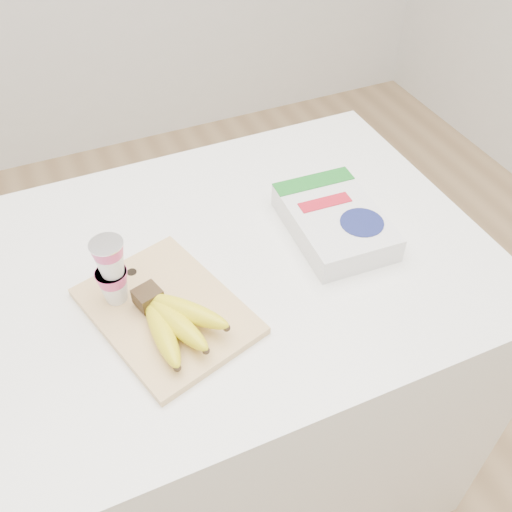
{
  "coord_description": "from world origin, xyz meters",
  "views": [
    {
      "loc": [
        -0.23,
        -0.82,
        1.8
      ],
      "look_at": [
        0.11,
        -0.06,
        0.98
      ],
      "focal_mm": 40.0,
      "sensor_mm": 36.0,
      "label": 1
    }
  ],
  "objects_px": {
    "table": "(210,390)",
    "bananas": "(173,320)",
    "cutting_board": "(167,311)",
    "cereal_box": "(334,221)",
    "yogurt_stack": "(111,270)"
  },
  "relations": [
    {
      "from": "table",
      "to": "cutting_board",
      "type": "distance_m",
      "value": 0.5
    },
    {
      "from": "cutting_board",
      "to": "table",
      "type": "bearing_deg",
      "value": 28.11
    },
    {
      "from": "table",
      "to": "yogurt_stack",
      "type": "bearing_deg",
      "value": -168.91
    },
    {
      "from": "bananas",
      "to": "cereal_box",
      "type": "xyz_separation_m",
      "value": [
        0.41,
        0.13,
        -0.01
      ]
    },
    {
      "from": "yogurt_stack",
      "to": "bananas",
      "type": "bearing_deg",
      "value": -56.52
    },
    {
      "from": "cereal_box",
      "to": "bananas",
      "type": "bearing_deg",
      "value": -159.15
    },
    {
      "from": "table",
      "to": "bananas",
      "type": "height_order",
      "value": "bananas"
    },
    {
      "from": "table",
      "to": "bananas",
      "type": "bearing_deg",
      "value": -122.8
    },
    {
      "from": "cutting_board",
      "to": "cereal_box",
      "type": "bearing_deg",
      "value": -5.67
    },
    {
      "from": "cutting_board",
      "to": "bananas",
      "type": "distance_m",
      "value": 0.07
    },
    {
      "from": "yogurt_stack",
      "to": "cutting_board",
      "type": "bearing_deg",
      "value": -38.31
    },
    {
      "from": "table",
      "to": "cereal_box",
      "type": "distance_m",
      "value": 0.59
    },
    {
      "from": "bananas",
      "to": "yogurt_stack",
      "type": "xyz_separation_m",
      "value": [
        -0.08,
        0.12,
        0.05
      ]
    },
    {
      "from": "table",
      "to": "bananas",
      "type": "xyz_separation_m",
      "value": [
        -0.1,
        -0.15,
        0.51
      ]
    },
    {
      "from": "cutting_board",
      "to": "yogurt_stack",
      "type": "relative_size",
      "value": 2.26
    }
  ]
}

